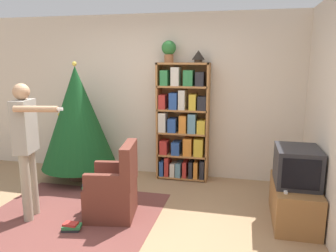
{
  "coord_description": "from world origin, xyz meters",
  "views": [
    {
      "loc": [
        1.34,
        -3.1,
        1.89
      ],
      "look_at": [
        0.41,
        0.92,
        1.05
      ],
      "focal_mm": 35.0,
      "sensor_mm": 36.0,
      "label": 1
    }
  ],
  "objects_px": {
    "standing_person": "(26,140)",
    "table_lamp": "(198,56)",
    "armchair": "(114,191)",
    "bookshelf": "(183,124)",
    "potted_plant": "(169,50)",
    "television": "(297,166)",
    "christmas_tree": "(77,117)"
  },
  "relations": [
    {
      "from": "standing_person",
      "to": "table_lamp",
      "type": "height_order",
      "value": "table_lamp"
    },
    {
      "from": "armchair",
      "to": "table_lamp",
      "type": "relative_size",
      "value": 4.6
    },
    {
      "from": "bookshelf",
      "to": "potted_plant",
      "type": "xyz_separation_m",
      "value": [
        -0.23,
        0.01,
        1.14
      ]
    },
    {
      "from": "armchair",
      "to": "standing_person",
      "type": "relative_size",
      "value": 0.57
    },
    {
      "from": "television",
      "to": "christmas_tree",
      "type": "distance_m",
      "value": 3.26
    },
    {
      "from": "armchair",
      "to": "potted_plant",
      "type": "relative_size",
      "value": 2.8
    },
    {
      "from": "television",
      "to": "standing_person",
      "type": "bearing_deg",
      "value": -168.92
    },
    {
      "from": "bookshelf",
      "to": "table_lamp",
      "type": "xyz_separation_m",
      "value": [
        0.22,
        0.01,
        1.05
      ]
    },
    {
      "from": "christmas_tree",
      "to": "table_lamp",
      "type": "bearing_deg",
      "value": 11.89
    },
    {
      "from": "standing_person",
      "to": "armchair",
      "type": "bearing_deg",
      "value": 93.3
    },
    {
      "from": "standing_person",
      "to": "potted_plant",
      "type": "distance_m",
      "value": 2.42
    },
    {
      "from": "potted_plant",
      "to": "table_lamp",
      "type": "xyz_separation_m",
      "value": [
        0.45,
        -0.0,
        -0.09
      ]
    },
    {
      "from": "bookshelf",
      "to": "armchair",
      "type": "distance_m",
      "value": 1.68
    },
    {
      "from": "bookshelf",
      "to": "standing_person",
      "type": "bearing_deg",
      "value": -131.79
    },
    {
      "from": "bookshelf",
      "to": "potted_plant",
      "type": "height_order",
      "value": "potted_plant"
    },
    {
      "from": "table_lamp",
      "to": "bookshelf",
      "type": "bearing_deg",
      "value": -178.08
    },
    {
      "from": "armchair",
      "to": "standing_person",
      "type": "bearing_deg",
      "value": -85.17
    },
    {
      "from": "bookshelf",
      "to": "christmas_tree",
      "type": "bearing_deg",
      "value": -166.78
    },
    {
      "from": "bookshelf",
      "to": "armchair",
      "type": "xyz_separation_m",
      "value": [
        -0.57,
        -1.48,
        -0.58
      ]
    },
    {
      "from": "christmas_tree",
      "to": "armchair",
      "type": "xyz_separation_m",
      "value": [
        1.04,
        -1.1,
        -0.68
      ]
    },
    {
      "from": "armchair",
      "to": "table_lamp",
      "type": "height_order",
      "value": "table_lamp"
    },
    {
      "from": "television",
      "to": "potted_plant",
      "type": "xyz_separation_m",
      "value": [
        -1.78,
        1.13,
        1.35
      ]
    },
    {
      "from": "television",
      "to": "armchair",
      "type": "xyz_separation_m",
      "value": [
        -2.11,
        -0.35,
        -0.36
      ]
    },
    {
      "from": "potted_plant",
      "to": "christmas_tree",
      "type": "bearing_deg",
      "value": -164.37
    },
    {
      "from": "potted_plant",
      "to": "table_lamp",
      "type": "distance_m",
      "value": 0.46
    },
    {
      "from": "standing_person",
      "to": "table_lamp",
      "type": "relative_size",
      "value": 8.13
    },
    {
      "from": "standing_person",
      "to": "bookshelf",
      "type": "bearing_deg",
      "value": 127.1
    },
    {
      "from": "christmas_tree",
      "to": "table_lamp",
      "type": "relative_size",
      "value": 9.31
    },
    {
      "from": "television",
      "to": "potted_plant",
      "type": "distance_m",
      "value": 2.5
    },
    {
      "from": "television",
      "to": "table_lamp",
      "type": "xyz_separation_m",
      "value": [
        -1.32,
        1.13,
        1.26
      ]
    },
    {
      "from": "bookshelf",
      "to": "christmas_tree",
      "type": "distance_m",
      "value": 1.66
    },
    {
      "from": "armchair",
      "to": "standing_person",
      "type": "xyz_separation_m",
      "value": [
        -0.97,
        -0.25,
        0.64
      ]
    }
  ]
}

